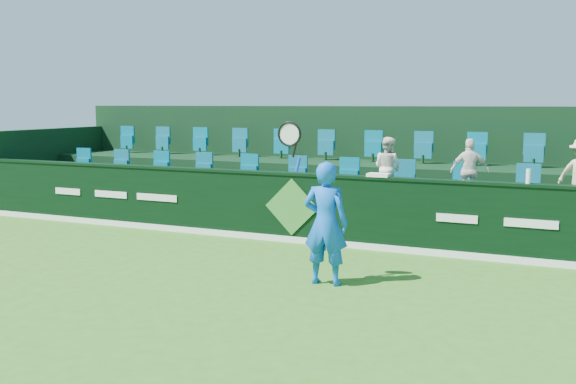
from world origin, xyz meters
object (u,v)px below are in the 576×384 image
at_px(spectator_middle, 470,171).
at_px(towel, 379,175).
at_px(tennis_player, 325,222).
at_px(spectator_left, 387,168).
at_px(drinks_bottle, 528,176).

xyz_separation_m(spectator_middle, towel, (-1.45, -1.12, -0.03)).
bearing_deg(tennis_player, spectator_left, 90.52).
distance_m(tennis_player, spectator_left, 3.68).
height_order(tennis_player, drinks_bottle, tennis_player).
distance_m(tennis_player, drinks_bottle, 3.70).
relative_size(towel, drinks_bottle, 1.61).
height_order(towel, drinks_bottle, drinks_bottle).
relative_size(spectator_left, towel, 3.07).
bearing_deg(drinks_bottle, spectator_middle, 134.40).
distance_m(spectator_left, towel, 1.13).
height_order(spectator_middle, towel, spectator_middle).
bearing_deg(tennis_player, spectator_middle, 66.98).
relative_size(spectator_middle, towel, 3.08).
bearing_deg(spectator_middle, spectator_left, -16.50).
distance_m(spectator_middle, drinks_bottle, 1.57).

